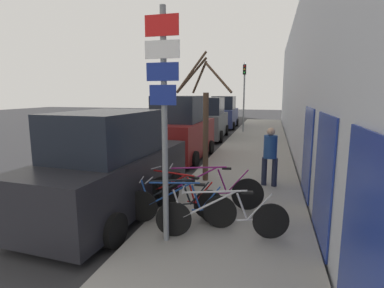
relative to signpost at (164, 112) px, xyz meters
The scene contains 16 objects.
ground_plane 7.35m from the signpost, 103.78° to the left, with size 80.00×80.00×0.00m, color #28282B.
sidewalk_curb 9.88m from the signpost, 84.38° to the left, with size 3.20×32.00×0.15m.
building_facade 9.91m from the signpost, 74.18° to the left, with size 0.23×32.00×6.50m.
signpost is the anchor object (origin of this frame).
bicycle_0 2.09m from the signpost, 21.32° to the left, with size 2.30×0.63×0.88m.
bicycle_1 1.96m from the signpost, 85.58° to the left, with size 2.17×0.44×0.87m.
bicycle_2 2.07m from the signpost, 102.39° to the left, with size 2.05×0.64×0.84m.
bicycle_3 2.18m from the signpost, 97.25° to the left, with size 2.19×0.91×0.91m.
bicycle_4 2.44m from the signpost, 78.12° to the left, with size 2.53×0.60×0.97m.
parked_car_0 2.51m from the signpost, 144.40° to the left, with size 2.23×4.75×2.29m.
parked_car_1 7.30m from the signpost, 104.96° to the left, with size 2.16×4.20×2.58m.
parked_car_2 13.13m from the signpost, 98.74° to the left, with size 2.24×4.78×2.44m.
parked_car_3 18.89m from the signpost, 95.88° to the left, with size 2.02×4.30×2.46m.
pedestrian_near 4.27m from the signpost, 65.46° to the left, with size 0.42×0.36×1.61m.
street_tree 3.81m from the signpost, 92.69° to the left, with size 1.80×0.99×3.68m.
traffic_light 15.52m from the signpost, 90.50° to the left, with size 0.20×0.30×4.50m.
Camera 1 is at (3.35, -0.14, 2.67)m, focal length 28.00 mm.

